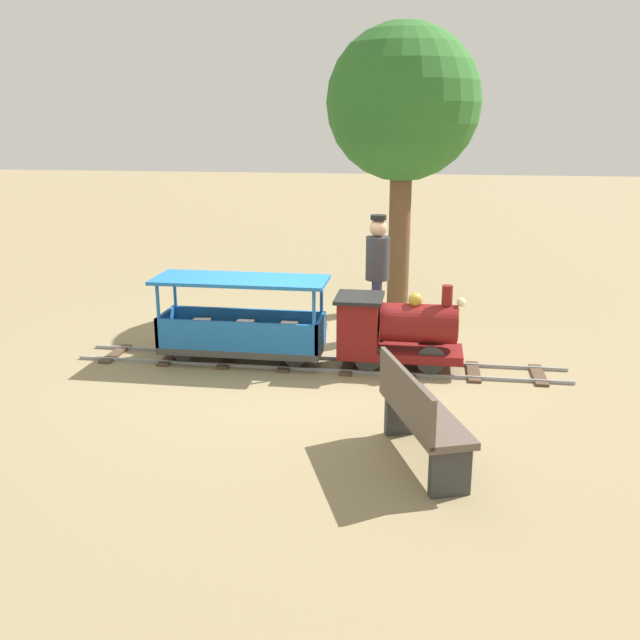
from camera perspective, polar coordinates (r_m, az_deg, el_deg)
The scene contains 7 objects.
ground_plane at distance 8.40m, azimuth -1.43°, elevation -3.55°, with size 60.00×60.00×0.00m, color #8C7A56.
track at distance 8.36m, azimuth -0.17°, elevation -3.51°, with size 0.67×5.70×0.04m.
locomotive at distance 8.14m, azimuth 5.91°, elevation -0.68°, with size 0.63×1.45×0.97m.
passenger_car at distance 8.42m, azimuth -6.24°, elevation -0.56°, with size 0.73×2.00×0.97m.
conductor_person at distance 9.11m, azimuth 4.59°, elevation 4.18°, with size 0.30×0.30×1.62m.
park_bench at distance 6.00m, azimuth 7.91°, elevation -7.59°, with size 1.36×0.83×0.82m.
oak_tree_near at distance 10.54m, azimuth 6.64°, elevation 16.61°, with size 2.18×2.18×4.08m.
Camera 1 is at (7.80, 1.40, 2.78)m, focal length 40.20 mm.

